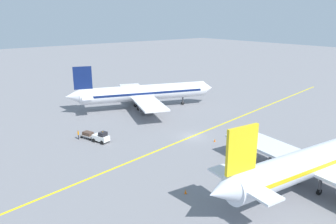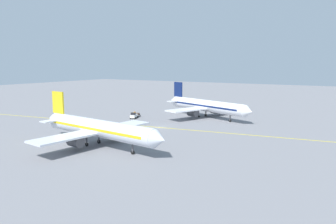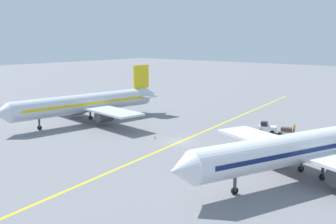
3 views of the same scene
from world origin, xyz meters
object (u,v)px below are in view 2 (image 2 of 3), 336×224
airplane_adjacent_stand (97,128)px  traffic_cone_mid_apron (86,134)px  traffic_cone_near_nose (81,130)px  baggage_tug_white (134,116)px  traffic_cone_by_wingtip (154,130)px  ground_crew_worker (135,113)px  airplane_at_gate (206,106)px  baggage_cart_trailing (137,115)px

airplane_adjacent_stand → traffic_cone_mid_apron: airplane_adjacent_stand is taller
traffic_cone_near_nose → traffic_cone_mid_apron: 5.93m
airplane_adjacent_stand → traffic_cone_near_nose: (-9.12, -14.30, -3.43)m
baggage_tug_white → traffic_cone_by_wingtip: baggage_tug_white is taller
ground_crew_worker → airplane_adjacent_stand: bearing=25.5°
airplane_at_gate → baggage_cart_trailing: airplane_at_gate is taller
ground_crew_worker → traffic_cone_near_nose: ground_crew_worker is taller
traffic_cone_near_nose → ground_crew_worker: bearing=-174.7°
baggage_tug_white → traffic_cone_near_nose: size_ratio=6.02×
baggage_cart_trailing → traffic_cone_mid_apron: size_ratio=5.27×
traffic_cone_mid_apron → traffic_cone_by_wingtip: same height
airplane_at_gate → baggage_tug_white: bearing=-53.6°
airplane_at_gate → baggage_tug_white: size_ratio=10.36×
traffic_cone_near_nose → traffic_cone_mid_apron: size_ratio=1.00×
airplane_adjacent_stand → baggage_cart_trailing: bearing=-156.1°
airplane_at_gate → ground_crew_worker: size_ratio=20.41×
baggage_cart_trailing → traffic_cone_mid_apron: baggage_cart_trailing is taller
baggage_cart_trailing → traffic_cone_mid_apron: (28.38, 5.90, -0.49)m
airplane_adjacent_stand → ground_crew_worker: size_ratio=21.15×
baggage_tug_white → airplane_at_gate: bearing=126.4°
airplane_adjacent_stand → traffic_cone_mid_apron: size_ratio=64.60×
airplane_at_gate → traffic_cone_by_wingtip: airplane_at_gate is taller
baggage_tug_white → traffic_cone_mid_apron: (25.23, 4.92, -0.63)m
traffic_cone_mid_apron → traffic_cone_near_nose: bearing=-122.4°
airplane_adjacent_stand → baggage_tug_white: size_ratio=10.74×
airplane_at_gate → ground_crew_worker: airplane_at_gate is taller
airplane_at_gate → traffic_cone_mid_apron: (38.69, -13.31, -3.43)m
baggage_tug_white → traffic_cone_by_wingtip: size_ratio=6.02×
airplane_at_gate → traffic_cone_mid_apron: 41.06m
airplane_adjacent_stand → ground_crew_worker: 38.92m
baggage_cart_trailing → traffic_cone_by_wingtip: size_ratio=5.27×
traffic_cone_mid_apron → airplane_at_gate: bearing=161.0°
baggage_cart_trailing → ground_crew_worker: 1.68m
airplane_adjacent_stand → traffic_cone_mid_apron: bearing=-122.6°
baggage_cart_trailing → traffic_cone_by_wingtip: (15.40, 16.52, -0.49)m
baggage_tug_white → traffic_cone_mid_apron: 25.71m
baggage_tug_white → baggage_cart_trailing: bearing=-162.8°
ground_crew_worker → traffic_cone_by_wingtip: 24.20m
baggage_tug_white → ground_crew_worker: baggage_tug_white is taller
airplane_at_gate → traffic_cone_mid_apron: bearing=-19.0°
airplane_adjacent_stand → ground_crew_worker: (-35.05, -16.70, -2.80)m
baggage_cart_trailing → ground_crew_worker: size_ratio=1.72×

